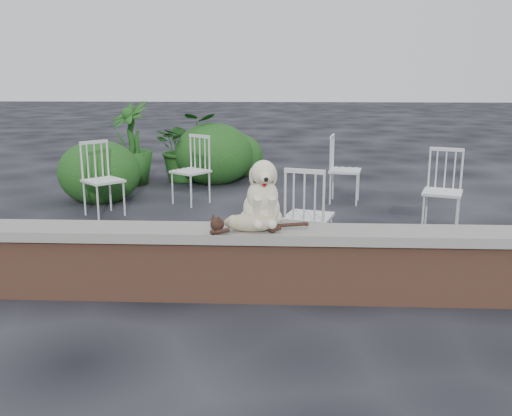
{
  "coord_description": "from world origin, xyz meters",
  "views": [
    {
      "loc": [
        -0.69,
        -4.33,
        1.8
      ],
      "look_at": [
        -0.9,
        0.2,
        0.7
      ],
      "focal_mm": 39.87,
      "sensor_mm": 36.0,
      "label": 1
    }
  ],
  "objects_px": {
    "potted_plant_a": "(185,147)",
    "chair_c": "(309,215)",
    "chair_b": "(191,170)",
    "potted_plant_b": "(130,143)",
    "cat": "(250,222)",
    "chair_d": "(443,191)",
    "dog": "(262,192)",
    "chair_a": "(103,179)",
    "chair_e": "(345,169)"
  },
  "relations": [
    {
      "from": "chair_a",
      "to": "potted_plant_a",
      "type": "bearing_deg",
      "value": 30.37
    },
    {
      "from": "dog",
      "to": "potted_plant_b",
      "type": "distance_m",
      "value": 5.14
    },
    {
      "from": "chair_b",
      "to": "potted_plant_b",
      "type": "height_order",
      "value": "potted_plant_b"
    },
    {
      "from": "dog",
      "to": "chair_c",
      "type": "xyz_separation_m",
      "value": [
        0.42,
        0.83,
        -0.39
      ]
    },
    {
      "from": "chair_b",
      "to": "potted_plant_b",
      "type": "relative_size",
      "value": 0.71
    },
    {
      "from": "dog",
      "to": "cat",
      "type": "distance_m",
      "value": 0.27
    },
    {
      "from": "cat",
      "to": "potted_plant_b",
      "type": "distance_m",
      "value": 5.23
    },
    {
      "from": "dog",
      "to": "chair_e",
      "type": "distance_m",
      "value": 3.59
    },
    {
      "from": "chair_d",
      "to": "chair_c",
      "type": "xyz_separation_m",
      "value": [
        -1.57,
        -1.18,
        0.0
      ]
    },
    {
      "from": "chair_a",
      "to": "potted_plant_b",
      "type": "distance_m",
      "value": 2.09
    },
    {
      "from": "potted_plant_b",
      "to": "chair_b",
      "type": "bearing_deg",
      "value": -48.62
    },
    {
      "from": "chair_b",
      "to": "potted_plant_a",
      "type": "height_order",
      "value": "potted_plant_a"
    },
    {
      "from": "potted_plant_b",
      "to": "chair_a",
      "type": "bearing_deg",
      "value": -84.68
    },
    {
      "from": "chair_c",
      "to": "potted_plant_b",
      "type": "xyz_separation_m",
      "value": [
        -2.7,
        3.77,
        0.2
      ]
    },
    {
      "from": "potted_plant_a",
      "to": "potted_plant_b",
      "type": "distance_m",
      "value": 0.9
    },
    {
      "from": "dog",
      "to": "potted_plant_b",
      "type": "height_order",
      "value": "potted_plant_b"
    },
    {
      "from": "chair_c",
      "to": "potted_plant_a",
      "type": "relative_size",
      "value": 0.82
    },
    {
      "from": "dog",
      "to": "chair_d",
      "type": "xyz_separation_m",
      "value": [
        1.99,
        2.01,
        -0.39
      ]
    },
    {
      "from": "chair_e",
      "to": "chair_a",
      "type": "bearing_deg",
      "value": 116.75
    },
    {
      "from": "chair_c",
      "to": "chair_d",
      "type": "bearing_deg",
      "value": -126.86
    },
    {
      "from": "chair_d",
      "to": "dog",
      "type": "bearing_deg",
      "value": -115.13
    },
    {
      "from": "chair_e",
      "to": "chair_b",
      "type": "bearing_deg",
      "value": 105.34
    },
    {
      "from": "chair_b",
      "to": "cat",
      "type": "bearing_deg",
      "value": -37.17
    },
    {
      "from": "chair_d",
      "to": "chair_b",
      "type": "bearing_deg",
      "value": 177.64
    },
    {
      "from": "potted_plant_a",
      "to": "chair_c",
      "type": "bearing_deg",
      "value": -65.44
    },
    {
      "from": "dog",
      "to": "potted_plant_a",
      "type": "relative_size",
      "value": 0.49
    },
    {
      "from": "cat",
      "to": "chair_d",
      "type": "height_order",
      "value": "chair_d"
    },
    {
      "from": "cat",
      "to": "chair_e",
      "type": "distance_m",
      "value": 3.74
    },
    {
      "from": "chair_e",
      "to": "dog",
      "type": "bearing_deg",
      "value": 174.06
    },
    {
      "from": "chair_a",
      "to": "chair_c",
      "type": "distance_m",
      "value": 3.03
    },
    {
      "from": "chair_a",
      "to": "chair_d",
      "type": "bearing_deg",
      "value": -52.08
    },
    {
      "from": "chair_e",
      "to": "chair_c",
      "type": "height_order",
      "value": "same"
    },
    {
      "from": "chair_e",
      "to": "potted_plant_b",
      "type": "xyz_separation_m",
      "value": [
        -3.32,
        1.18,
        0.2
      ]
    },
    {
      "from": "cat",
      "to": "potted_plant_a",
      "type": "bearing_deg",
      "value": 95.8
    },
    {
      "from": "cat",
      "to": "chair_c",
      "type": "relative_size",
      "value": 0.99
    },
    {
      "from": "chair_d",
      "to": "potted_plant_a",
      "type": "bearing_deg",
      "value": 159.28
    },
    {
      "from": "cat",
      "to": "chair_c",
      "type": "bearing_deg",
      "value": 53.71
    },
    {
      "from": "chair_b",
      "to": "chair_a",
      "type": "distance_m",
      "value": 1.23
    },
    {
      "from": "dog",
      "to": "chair_a",
      "type": "xyz_separation_m",
      "value": [
        -2.09,
        2.53,
        -0.39
      ]
    },
    {
      "from": "potted_plant_a",
      "to": "chair_a",
      "type": "bearing_deg",
      "value": -104.82
    },
    {
      "from": "chair_d",
      "to": "chair_b",
      "type": "height_order",
      "value": "same"
    },
    {
      "from": "cat",
      "to": "chair_b",
      "type": "distance_m",
      "value": 3.55
    },
    {
      "from": "chair_a",
      "to": "potted_plant_a",
      "type": "relative_size",
      "value": 0.82
    },
    {
      "from": "chair_b",
      "to": "chair_e",
      "type": "distance_m",
      "value": 2.14
    },
    {
      "from": "dog",
      "to": "chair_b",
      "type": "xyz_separation_m",
      "value": [
        -1.1,
        3.25,
        -0.39
      ]
    },
    {
      "from": "chair_c",
      "to": "potted_plant_b",
      "type": "relative_size",
      "value": 0.71
    },
    {
      "from": "cat",
      "to": "chair_d",
      "type": "relative_size",
      "value": 0.99
    },
    {
      "from": "potted_plant_a",
      "to": "cat",
      "type": "bearing_deg",
      "value": -74.84
    },
    {
      "from": "cat",
      "to": "chair_a",
      "type": "distance_m",
      "value": 3.35
    },
    {
      "from": "dog",
      "to": "cat",
      "type": "relative_size",
      "value": 0.61
    }
  ]
}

